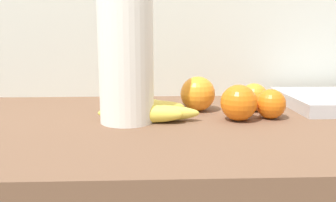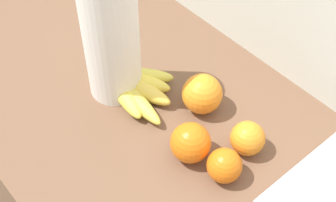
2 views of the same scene
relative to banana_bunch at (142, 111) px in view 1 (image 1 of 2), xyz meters
The scene contains 7 objects.
wall_back 0.47m from the banana_bunch, 56.91° to the left, with size 1.98×0.06×1.30m, color silver.
banana_bunch is the anchor object (origin of this frame).
orange_back_right 0.21m from the banana_bunch, ahead, with size 0.08×0.08×0.08m, color orange.
orange_front 0.16m from the banana_bunch, 32.44° to the left, with size 0.08×0.08×0.08m, color orange.
orange_center 0.28m from the banana_bunch, 15.91° to the left, with size 0.07×0.07×0.07m, color orange.
orange_back_left 0.28m from the banana_bunch, ahead, with size 0.07×0.07×0.07m, color orange.
paper_towel_roll 0.13m from the banana_bunch, 151.77° to the right, with size 0.11×0.11×0.32m.
Camera 1 is at (-0.18, -0.72, 1.10)m, focal length 37.30 mm.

